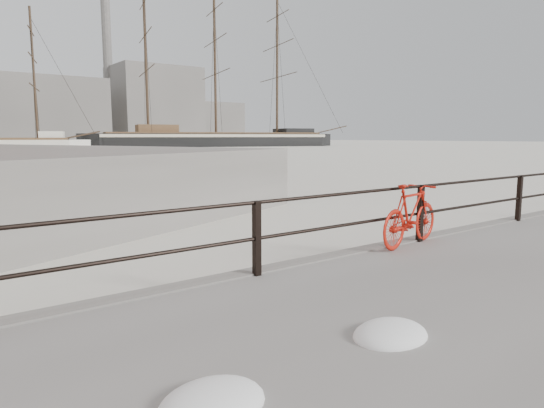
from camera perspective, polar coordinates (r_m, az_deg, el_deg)
ground at (r=12.04m, az=26.17°, el=-3.32°), size 400.00×400.00×0.00m
guardrail at (r=11.85m, az=27.07°, el=0.62°), size 28.00×0.10×1.00m
bicycle at (r=8.48m, az=16.00°, el=-1.20°), size 1.78×0.55×1.06m
barque_black at (r=106.03m, az=-6.57°, el=6.74°), size 66.00×35.56×35.37m
industrial_west at (r=148.62m, az=-25.42°, el=9.84°), size 32.00×18.00×18.00m
industrial_mid at (r=164.26m, az=-13.60°, el=11.18°), size 26.00×20.00×24.00m
industrial_east at (r=178.84m, az=-7.34°, el=9.45°), size 20.00×16.00×14.00m
smokestack at (r=165.14m, az=-18.71°, el=14.45°), size 2.80×2.80×44.00m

